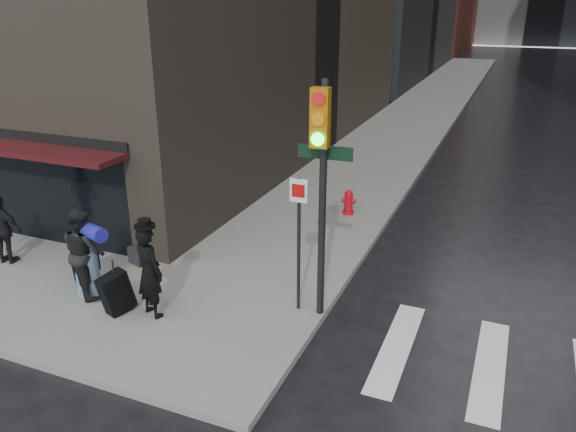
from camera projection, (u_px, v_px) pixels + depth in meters
name	position (u px, v px, depth m)	size (l,w,h in m)	color
ground	(200.00, 334.00, 10.51)	(140.00, 140.00, 0.00)	black
sidewalk_left	(433.00, 100.00, 33.69)	(4.00, 50.00, 0.15)	slate
man_overcoat	(142.00, 275.00, 10.59)	(1.31, 0.92, 2.01)	black
man_jeans	(85.00, 252.00, 11.31)	(1.28, 1.17, 1.89)	black
man_greycoat	(3.00, 230.00, 12.71)	(1.01, 0.54, 1.64)	black
traffic_light	(319.00, 172.00, 9.81)	(1.12, 0.50, 4.48)	black
fire_hydrant	(349.00, 203.00, 15.77)	(0.40, 0.31, 0.72)	#B30B13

